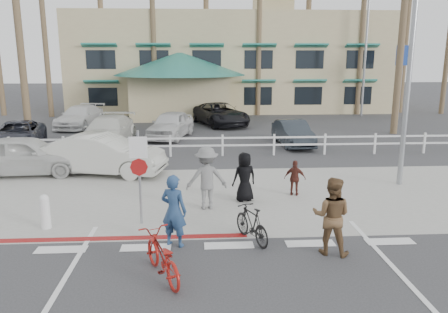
{
  "coord_description": "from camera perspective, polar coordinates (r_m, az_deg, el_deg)",
  "views": [
    {
      "loc": [
        -0.7,
        -9.22,
        4.48
      ],
      "look_at": [
        0.07,
        3.82,
        1.5
      ],
      "focal_mm": 35.0,
      "sensor_mm": 36.0,
      "label": 1
    }
  ],
  "objects": [
    {
      "name": "bike_black",
      "position": [
        10.92,
        3.64,
        -8.76
      ],
      "size": [
        1.0,
        1.59,
        0.92
      ],
      "primitive_type": "imported",
      "rotation": [
        0.0,
        0.0,
        3.55
      ],
      "color": "black",
      "rests_on": "ground"
    },
    {
      "name": "palm_7",
      "position": [
        36.59,
        17.66,
        16.22
      ],
      "size": [
        4.0,
        4.0,
        14.0
      ],
      "primitive_type": null,
      "color": "#1F5120",
      "rests_on": "ground"
    },
    {
      "name": "palm_4",
      "position": [
        35.36,
        -2.35,
        17.74
      ],
      "size": [
        4.0,
        4.0,
        15.0
      ],
      "primitive_type": null,
      "color": "#1F5120",
      "rests_on": "ground"
    },
    {
      "name": "pedestrian_a",
      "position": [
        13.05,
        -2.29,
        -2.84
      ],
      "size": [
        1.29,
        0.82,
        1.9
      ],
      "primitive_type": "imported",
      "rotation": [
        0.0,
        0.0,
        3.24
      ],
      "color": "slate",
      "rests_on": "ground"
    },
    {
      "name": "curb_red",
      "position": [
        11.57,
        -14.82,
        -10.33
      ],
      "size": [
        7.0,
        0.25,
        0.02
      ],
      "primitive_type": "cube",
      "color": "maroon",
      "rests_on": "ground"
    },
    {
      "name": "info_sign",
      "position": [
        34.55,
        22.09,
        9.14
      ],
      "size": [
        1.2,
        0.16,
        5.6
      ],
      "primitive_type": null,
      "color": "navy",
      "rests_on": "ground"
    },
    {
      "name": "palm_1",
      "position": [
        36.09,
        -22.44,
        15.12
      ],
      "size": [
        4.0,
        4.0,
        13.0
      ],
      "primitive_type": null,
      "color": "#1F5120",
      "rests_on": "ground"
    },
    {
      "name": "lot_car_1",
      "position": [
        23.37,
        -14.9,
        3.23
      ],
      "size": [
        2.48,
        5.31,
        1.5
      ],
      "primitive_type": "imported",
      "rotation": [
        0.0,
        0.0,
        -0.08
      ],
      "color": "silver",
      "rests_on": "ground"
    },
    {
      "name": "palm_8",
      "position": [
        39.1,
        22.88,
        16.31
      ],
      "size": [
        4.0,
        4.0,
        15.0
      ],
      "primitive_type": null,
      "color": "#1F5120",
      "rests_on": "ground"
    },
    {
      "name": "lot_car_4",
      "position": [
        29.97,
        -18.31,
        4.96
      ],
      "size": [
        2.69,
        5.09,
        1.41
      ],
      "primitive_type": "imported",
      "rotation": [
        0.0,
        0.0,
        -0.15
      ],
      "color": "silver",
      "rests_on": "ground"
    },
    {
      "name": "pedestrian_child",
      "position": [
        14.55,
        9.25,
        -2.81
      ],
      "size": [
        0.75,
        0.48,
        1.19
      ],
      "primitive_type": "imported",
      "rotation": [
        0.0,
        0.0,
        2.84
      ],
      "color": "#4E2119",
      "rests_on": "ground"
    },
    {
      "name": "cross_street",
      "position": [
        18.29,
        -1.09,
        -1.32
      ],
      "size": [
        40.0,
        5.0,
        0.01
      ],
      "primitive_type": "cube",
      "color": "#333335",
      "rests_on": "ground"
    },
    {
      "name": "bollard_0",
      "position": [
        12.6,
        -22.33,
        -6.68
      ],
      "size": [
        0.26,
        0.26,
        0.95
      ],
      "primitive_type": null,
      "color": "silver",
      "rests_on": "ground"
    },
    {
      "name": "sidewalk_plaza",
      "position": [
        14.45,
        -0.44,
        -5.19
      ],
      "size": [
        22.0,
        7.0,
        0.01
      ],
      "primitive_type": "cube",
      "color": "gray",
      "rests_on": "ground"
    },
    {
      "name": "pedestrian_b",
      "position": [
        13.78,
        2.69,
        -2.69
      ],
      "size": [
        0.89,
        0.72,
        1.58
      ],
      "primitive_type": "imported",
      "rotation": [
        0.0,
        0.0,
        3.46
      ],
      "color": "black",
      "rests_on": "ground"
    },
    {
      "name": "ground",
      "position": [
        10.27,
        0.89,
        -12.99
      ],
      "size": [
        140.0,
        140.0,
        0.0
      ],
      "primitive_type": "plane",
      "color": "#333335"
    },
    {
      "name": "lot_car_2",
      "position": [
        24.89,
        -6.98,
        4.15
      ],
      "size": [
        2.84,
        4.74,
        1.51
      ],
      "primitive_type": "imported",
      "rotation": [
        0.0,
        0.0,
        -0.25
      ],
      "color": "silver",
      "rests_on": "ground"
    },
    {
      "name": "palm_2",
      "position": [
        36.14,
        -15.82,
        17.98
      ],
      "size": [
        4.0,
        4.0,
        16.0
      ],
      "primitive_type": null,
      "color": "#1F5120",
      "rests_on": "ground"
    },
    {
      "name": "palm_11",
      "position": [
        27.92,
        22.45,
        17.1
      ],
      "size": [
        4.0,
        4.0,
        14.0
      ],
      "primitive_type": null,
      "color": "#1F5120",
      "rests_on": "ground"
    },
    {
      "name": "palm_10",
      "position": [
        25.99,
        -25.27,
        15.03
      ],
      "size": [
        4.0,
        4.0,
        12.0
      ],
      "primitive_type": null,
      "color": "#1F5120",
      "rests_on": "ground"
    },
    {
      "name": "sign_post",
      "position": [
        11.92,
        -10.99,
        -2.11
      ],
      "size": [
        0.5,
        0.1,
        2.9
      ],
      "primitive_type": null,
      "color": "gray",
      "rests_on": "ground"
    },
    {
      "name": "palm_6",
      "position": [
        36.5,
        11.03,
        18.95
      ],
      "size": [
        4.0,
        4.0,
        17.0
      ],
      "primitive_type": null,
      "color": "#1F5120",
      "rests_on": "ground"
    },
    {
      "name": "palm_3",
      "position": [
        34.47,
        -9.28,
        16.88
      ],
      "size": [
        4.0,
        4.0,
        14.0
      ],
      "primitive_type": null,
      "color": "#1F5120",
      "rests_on": "ground"
    },
    {
      "name": "bike_red",
      "position": [
        9.28,
        -8.13,
        -12.79
      ],
      "size": [
        1.34,
        1.95,
        0.97
      ],
      "primitive_type": "imported",
      "rotation": [
        0.0,
        0.0,
        3.56
      ],
      "color": "maroon",
      "rests_on": "ground"
    },
    {
      "name": "lot_car_0",
      "position": [
        24.43,
        -25.35,
        2.61
      ],
      "size": [
        2.98,
        5.05,
        1.32
      ],
      "primitive_type": "imported",
      "rotation": [
        0.0,
        0.0,
        0.17
      ],
      "color": "#21242E",
      "rests_on": "ground"
    },
    {
      "name": "streetlight_0",
      "position": [
        16.39,
        23.21,
        11.92
      ],
      "size": [
        0.6,
        2.0,
        9.0
      ],
      "primitive_type": null,
      "color": "gray",
      "rests_on": "ground"
    },
    {
      "name": "rail_fence",
      "position": [
        20.15,
        0.1,
        1.46
      ],
      "size": [
        29.4,
        0.16,
        1.0
      ],
      "primitive_type": null,
      "color": "silver",
      "rests_on": "ground"
    },
    {
      "name": "rider_red",
      "position": [
        10.57,
        -6.57,
        -7.06
      ],
      "size": [
        0.77,
        0.65,
        1.79
      ],
      "primitive_type": "imported",
      "rotation": [
        0.0,
        0.0,
        2.73
      ],
      "color": "navy",
      "rests_on": "ground"
    },
    {
      "name": "lot_car_3",
      "position": [
        22.87,
        9.0,
        3.04
      ],
      "size": [
        1.65,
        4.02,
        1.29
      ],
      "primitive_type": "imported",
      "rotation": [
        0.0,
        0.0,
        0.07
      ],
      "color": "#242B32",
      "rests_on": "ground"
    },
    {
      "name": "streetlight_1",
      "position": [
        35.57,
        17.99,
        12.68
      ],
      "size": [
        0.6,
        2.0,
        9.5
      ],
      "primitive_type": null,
      "color": "gray",
      "rests_on": "ground"
    },
    {
      "name": "car_white_sedan",
      "position": [
        17.58,
        -15.54,
        0.26
      ],
      "size": [
        5.04,
        2.68,
        1.58
      ],
      "primitive_type": "imported",
      "rotation": [
        0.0,
        0.0,
        1.35
      ],
      "color": "beige",
      "rests_on": "ground"
    },
    {
      "name": "bike_path",
      "position": [
        8.52,
        1.95,
        -18.83
      ],
      "size": [
        12.0,
        16.0,
        0.01
      ],
      "primitive_type": "cube",
      "color": "#333335",
      "rests_on": "ground"
    },
    {
      "name": "lot_car_5",
      "position": [
        29.43,
        -0.55,
        5.56
      ],
      "size": [
        4.23,
        5.89,
        1.49
      ],
      "primitive_type": "imported",
      "rotation": [
        0.0,
        0.0,
        0.37
      ],
      "color": "black",
      "rests_on": "ground"
    },
    {
      "name": "palm_5",
      "position": [
        34.6,
        4.61,
        16.16
      ],
      "size": [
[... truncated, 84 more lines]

